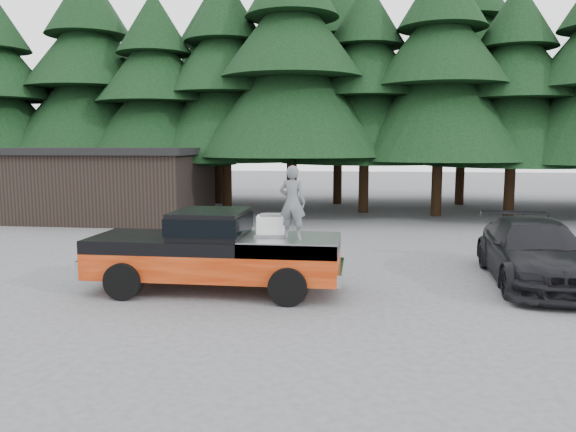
# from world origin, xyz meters

# --- Properties ---
(ground) EXTENTS (120.00, 120.00, 0.00)m
(ground) POSITION_xyz_m (0.00, 0.00, 0.00)
(ground) COLOR #4A4A4C
(ground) RESTS_ON ground
(pickup_truck) EXTENTS (6.00, 2.04, 1.33)m
(pickup_truck) POSITION_xyz_m (-0.99, -0.16, 0.67)
(pickup_truck) COLOR #C94B19
(pickup_truck) RESTS_ON ground
(truck_cab) EXTENTS (1.66, 1.90, 0.59)m
(truck_cab) POSITION_xyz_m (-1.09, -0.16, 1.62)
(truck_cab) COLOR black
(truck_cab) RESTS_ON pickup_truck
(air_compressor) EXTENTS (0.70, 0.61, 0.44)m
(air_compressor) POSITION_xyz_m (0.32, -0.01, 1.55)
(air_compressor) COLOR silver
(air_compressor) RESTS_ON pickup_truck
(man_on_bed) EXTENTS (0.66, 0.49, 1.65)m
(man_on_bed) POSITION_xyz_m (0.86, -0.32, 2.16)
(man_on_bed) COLOR #55595C
(man_on_bed) RESTS_ON pickup_truck
(parked_car) EXTENTS (2.44, 5.51, 1.57)m
(parked_car) POSITION_xyz_m (6.70, 1.65, 0.79)
(parked_car) COLOR black
(parked_car) RESTS_ON ground
(utility_building) EXTENTS (8.40, 6.40, 3.30)m
(utility_building) POSITION_xyz_m (-9.00, 12.00, 1.67)
(utility_building) COLOR black
(utility_building) RESTS_ON ground
(treeline) EXTENTS (60.15, 16.05, 17.50)m
(treeline) POSITION_xyz_m (0.42, 17.20, 7.72)
(treeline) COLOR black
(treeline) RESTS_ON ground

